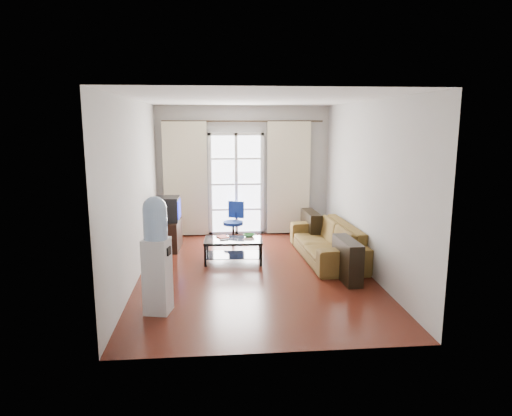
{
  "coord_description": "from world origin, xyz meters",
  "views": [
    {
      "loc": [
        -0.61,
        -6.95,
        2.38
      ],
      "look_at": [
        0.06,
        0.35,
        0.98
      ],
      "focal_mm": 32.0,
      "sensor_mm": 36.0,
      "label": 1
    }
  ],
  "objects_px": {
    "task_chair": "(234,231)",
    "coffee_table": "(233,247)",
    "water_cooler": "(156,253)",
    "tv_stand": "(167,235)",
    "crt_tv": "(166,209)",
    "sofa": "(327,241)"
  },
  "relations": [
    {
      "from": "task_chair",
      "to": "coffee_table",
      "type": "bearing_deg",
      "value": -69.83
    },
    {
      "from": "coffee_table",
      "to": "water_cooler",
      "type": "relative_size",
      "value": 0.68
    },
    {
      "from": "coffee_table",
      "to": "tv_stand",
      "type": "distance_m",
      "value": 1.52
    },
    {
      "from": "crt_tv",
      "to": "task_chair",
      "type": "relative_size",
      "value": 0.63
    },
    {
      "from": "coffee_table",
      "to": "sofa",
      "type": "bearing_deg",
      "value": 1.64
    },
    {
      "from": "coffee_table",
      "to": "crt_tv",
      "type": "distance_m",
      "value": 1.61
    },
    {
      "from": "sofa",
      "to": "task_chair",
      "type": "height_order",
      "value": "task_chair"
    },
    {
      "from": "coffee_table",
      "to": "crt_tv",
      "type": "relative_size",
      "value": 1.98
    },
    {
      "from": "water_cooler",
      "to": "crt_tv",
      "type": "bearing_deg",
      "value": 106.19
    },
    {
      "from": "tv_stand",
      "to": "crt_tv",
      "type": "relative_size",
      "value": 1.45
    },
    {
      "from": "tv_stand",
      "to": "water_cooler",
      "type": "relative_size",
      "value": 0.5
    },
    {
      "from": "tv_stand",
      "to": "task_chair",
      "type": "height_order",
      "value": "task_chair"
    },
    {
      "from": "sofa",
      "to": "task_chair",
      "type": "relative_size",
      "value": 2.72
    },
    {
      "from": "crt_tv",
      "to": "water_cooler",
      "type": "xyz_separation_m",
      "value": [
        0.18,
        -2.93,
        0.01
      ]
    },
    {
      "from": "sofa",
      "to": "crt_tv",
      "type": "height_order",
      "value": "crt_tv"
    },
    {
      "from": "crt_tv",
      "to": "task_chair",
      "type": "distance_m",
      "value": 1.43
    },
    {
      "from": "sofa",
      "to": "tv_stand",
      "type": "distance_m",
      "value": 2.98
    },
    {
      "from": "tv_stand",
      "to": "task_chair",
      "type": "bearing_deg",
      "value": 19.44
    },
    {
      "from": "water_cooler",
      "to": "task_chair",
      "type": "bearing_deg",
      "value": 84.21
    },
    {
      "from": "coffee_table",
      "to": "crt_tv",
      "type": "xyz_separation_m",
      "value": [
        -1.22,
        0.91,
        0.52
      ]
    },
    {
      "from": "sofa",
      "to": "task_chair",
      "type": "bearing_deg",
      "value": -130.52
    },
    {
      "from": "sofa",
      "to": "coffee_table",
      "type": "xyz_separation_m",
      "value": [
        -1.64,
        -0.05,
        -0.06
      ]
    }
  ]
}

